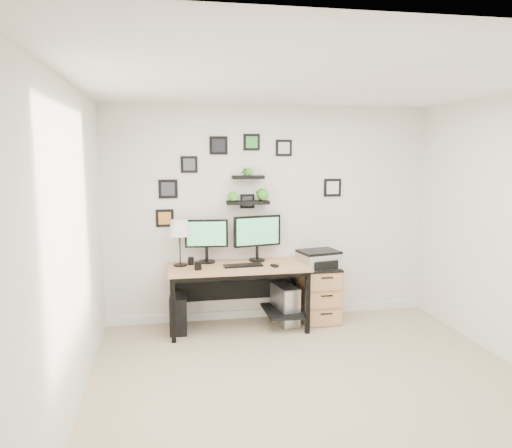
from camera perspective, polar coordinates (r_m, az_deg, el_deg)
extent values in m
plane|color=#C3B08B|center=(4.61, 7.24, -18.29)|extent=(4.00, 4.00, 0.00)
plane|color=white|center=(4.15, 7.93, 15.75)|extent=(4.00, 4.00, 0.00)
plane|color=white|center=(6.10, 1.72, 1.22)|extent=(4.00, 0.00, 4.00)
plane|color=white|center=(2.43, 22.64, -10.62)|extent=(4.00, 0.00, 4.00)
plane|color=white|center=(4.05, -20.51, -3.02)|extent=(0.00, 4.00, 4.00)
cube|color=white|center=(6.36, 1.70, -10.04)|extent=(4.00, 0.03, 0.10)
cube|color=tan|center=(5.75, -2.09, -4.94)|extent=(1.60, 0.70, 0.03)
cube|color=black|center=(5.76, -2.09, -5.33)|extent=(1.54, 0.64, 0.05)
cube|color=black|center=(6.14, -2.53, -6.73)|extent=(1.44, 0.02, 0.41)
cube|color=black|center=(6.01, 3.21, -9.87)|extent=(0.45, 0.63, 0.03)
cube|color=black|center=(5.51, -9.44, -9.72)|extent=(0.05, 0.05, 0.72)
cube|color=black|center=(6.08, -9.57, -7.97)|extent=(0.05, 0.05, 0.72)
cube|color=black|center=(5.73, 5.92, -8.93)|extent=(0.05, 0.05, 0.72)
cube|color=black|center=(6.28, 4.35, -7.34)|extent=(0.05, 0.05, 0.72)
cylinder|color=black|center=(5.94, -5.63, -4.30)|extent=(0.22, 0.22, 0.02)
cylinder|color=black|center=(5.92, -5.65, -3.48)|extent=(0.04, 0.04, 0.17)
cube|color=black|center=(5.86, -5.68, -1.08)|extent=(0.50, 0.08, 0.33)
cube|color=#4CB272|center=(5.84, -5.68, -1.12)|extent=(0.45, 0.05, 0.28)
cylinder|color=black|center=(6.00, 0.12, -4.13)|extent=(0.22, 0.22, 0.02)
cylinder|color=black|center=(5.98, 0.12, -3.35)|extent=(0.04, 0.04, 0.17)
cube|color=black|center=(5.93, 0.14, -0.81)|extent=(0.58, 0.15, 0.37)
cube|color=#4CB272|center=(5.91, 0.22, -0.84)|extent=(0.52, 0.11, 0.32)
cube|color=black|center=(5.72, -1.49, -4.75)|extent=(0.45, 0.17, 0.02)
cube|color=black|center=(5.70, 2.14, -4.78)|extent=(0.08, 0.10, 0.03)
cylinder|color=black|center=(5.82, -8.64, -4.65)|extent=(0.16, 0.16, 0.02)
cylinder|color=black|center=(5.77, -8.69, -2.30)|extent=(0.01, 0.01, 0.48)
cone|color=white|center=(5.74, -8.73, -0.42)|extent=(0.26, 0.26, 0.18)
cylinder|color=black|center=(5.59, -6.64, -4.75)|extent=(0.08, 0.08, 0.09)
cylinder|color=black|center=(5.84, -7.45, -4.21)|extent=(0.07, 0.07, 0.09)
cube|color=black|center=(5.89, -8.86, -9.99)|extent=(0.21, 0.44, 0.43)
cube|color=gray|center=(6.07, 3.33, -9.14)|extent=(0.28, 0.49, 0.47)
cube|color=silver|center=(5.87, 4.21, -9.78)|extent=(0.19, 0.04, 0.44)
cube|color=tan|center=(6.18, 7.27, -7.99)|extent=(0.42, 0.50, 0.65)
cube|color=black|center=(6.10, 7.33, -4.97)|extent=(0.43, 0.51, 0.02)
cube|color=tan|center=(6.01, 8.00, -10.64)|extent=(0.39, 0.02, 0.18)
cylinder|color=black|center=(5.98, 8.05, -10.14)|extent=(0.14, 0.02, 0.02)
cube|color=tan|center=(5.95, 8.04, -8.67)|extent=(0.39, 0.02, 0.18)
cylinder|color=black|center=(5.92, 8.09, -8.15)|extent=(0.14, 0.02, 0.02)
cube|color=tan|center=(5.89, 8.08, -6.65)|extent=(0.39, 0.02, 0.18)
cylinder|color=black|center=(5.86, 8.14, -6.11)|extent=(0.14, 0.02, 0.02)
cube|color=silver|center=(6.04, 7.17, -4.12)|extent=(0.52, 0.44, 0.18)
cube|color=black|center=(6.02, 7.19, -3.17)|extent=(0.52, 0.44, 0.03)
cube|color=black|center=(5.89, 8.06, -4.72)|extent=(0.31, 0.08, 0.10)
cube|color=black|center=(5.93, -0.92, 2.48)|extent=(0.50, 0.18, 0.04)
cube|color=black|center=(5.90, -0.91, 5.37)|extent=(0.38, 0.15, 0.04)
imported|color=green|center=(5.89, -2.56, 3.94)|extent=(0.15, 0.12, 0.27)
imported|color=green|center=(5.95, 0.69, 3.99)|extent=(0.15, 0.15, 0.27)
imported|color=green|center=(5.89, -0.91, 6.80)|extent=(0.13, 0.09, 0.25)
cube|color=black|center=(5.93, -4.31, 8.94)|extent=(0.21, 0.02, 0.21)
cube|color=black|center=(5.92, -4.30, 8.94)|extent=(0.15, 0.00, 0.15)
cube|color=black|center=(5.95, -10.39, 0.67)|extent=(0.21, 0.02, 0.21)
cube|color=orange|center=(5.94, -10.39, 0.65)|extent=(0.14, 0.00, 0.14)
cube|color=black|center=(5.91, -10.02, 3.97)|extent=(0.22, 0.02, 0.22)
cube|color=#33323C|center=(5.90, -10.02, 3.96)|extent=(0.15, 0.00, 0.15)
cube|color=black|center=(6.27, 8.73, 4.13)|extent=(0.22, 0.02, 0.22)
cube|color=silver|center=(6.25, 8.77, 4.12)|extent=(0.15, 0.00, 0.15)
cube|color=black|center=(6.07, 3.20, 8.67)|extent=(0.20, 0.02, 0.20)
cube|color=silver|center=(6.06, 3.22, 8.67)|extent=(0.14, 0.00, 0.14)
cube|color=black|center=(5.99, -0.50, 9.33)|extent=(0.20, 0.02, 0.20)
cube|color=green|center=(5.98, -0.48, 9.33)|extent=(0.14, 0.00, 0.14)
cube|color=black|center=(5.91, -7.65, 6.76)|extent=(0.19, 0.02, 0.19)
cube|color=#424448|center=(5.90, -7.64, 6.76)|extent=(0.14, 0.00, 0.14)
cube|color=black|center=(6.01, -1.00, 2.62)|extent=(0.17, 0.02, 0.17)
cube|color=#35363C|center=(6.00, -0.98, 2.61)|extent=(0.12, 0.00, 0.12)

